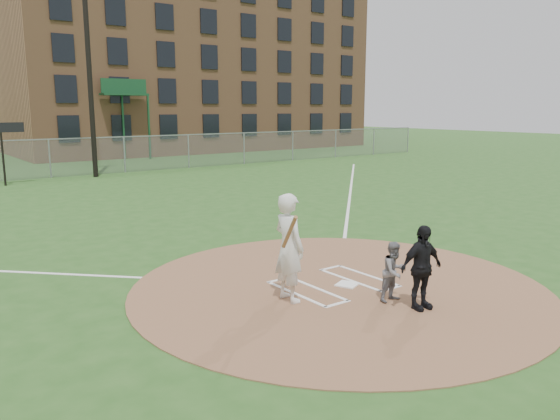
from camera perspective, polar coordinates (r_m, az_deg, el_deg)
ground at (r=11.29m, az=6.14°, el=-8.01°), size 140.00×140.00×0.00m
dirt_circle at (r=11.29m, az=6.14°, el=-7.96°), size 8.40×8.40×0.02m
home_plate at (r=11.37m, az=7.03°, el=-7.73°), size 0.53×0.53×0.03m
foul_line_first at (r=23.70m, az=7.36°, el=1.83°), size 17.04×17.04×0.01m
catcher at (r=10.47m, az=11.85°, el=-6.31°), size 0.57×0.45×1.14m
umpire at (r=10.12m, az=14.55°, el=-5.82°), size 0.95×0.49×1.54m
batters_boxes at (r=11.39m, az=5.62°, el=-7.71°), size 2.08×1.88×0.01m
batter_at_plate at (r=10.16m, az=0.95°, el=-3.93°), size 0.66×1.08×2.05m
outfield_fence at (r=30.81m, az=-22.92°, el=5.00°), size 56.08×0.08×2.03m
brick_warehouse at (r=51.52m, az=-10.02°, el=14.83°), size 30.00×17.17×15.00m
light_pole at (r=30.43m, az=-19.45°, el=15.74°), size 1.20×0.30×12.22m
scoreboard_sign at (r=28.45m, az=-27.14°, el=7.04°), size 2.00×0.10×2.93m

